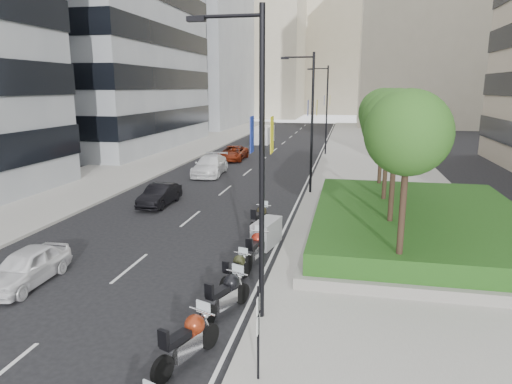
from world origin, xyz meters
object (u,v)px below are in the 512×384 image
(car_a, at_px, (26,267))
(lamp_post_2, at_px, (325,106))
(motorcycle_3, at_px, (236,270))
(delivery_van, at_px, (263,135))
(motorcycle_5, at_px, (267,233))
(car_b, at_px, (160,195))
(parking_sign, at_px, (258,328))
(motorcycle_6, at_px, (260,218))
(motorcycle_1, at_px, (188,340))
(motorcycle_2, at_px, (227,294))
(motorcycle_4, at_px, (256,248))
(lamp_post_0, at_px, (256,154))
(car_d, at_px, (233,153))
(lamp_post_1, at_px, (310,117))
(car_c, at_px, (210,165))

(car_a, bearing_deg, lamp_post_2, 74.59)
(motorcycle_3, xyz_separation_m, delivery_van, (-6.90, 41.85, 0.43))
(motorcycle_5, xyz_separation_m, car_b, (-7.48, 5.70, 0.06))
(parking_sign, bearing_deg, motorcycle_6, 100.93)
(motorcycle_1, xyz_separation_m, motorcycle_6, (-0.38, 11.29, -0.04))
(lamp_post_2, relative_size, delivery_van, 1.80)
(delivery_van, bearing_deg, motorcycle_5, -78.96)
(motorcycle_2, distance_m, motorcycle_4, 4.31)
(lamp_post_0, height_order, car_d, lamp_post_0)
(motorcycle_1, bearing_deg, lamp_post_1, 17.65)
(motorcycle_5, xyz_separation_m, motorcycle_6, (-0.73, 2.16, 0.04))
(motorcycle_2, xyz_separation_m, car_a, (-7.55, 0.69, 0.01))
(car_b, relative_size, car_d, 0.79)
(motorcycle_1, distance_m, car_b, 16.46)
(motorcycle_3, relative_size, delivery_van, 0.40)
(motorcycle_4, relative_size, car_d, 0.48)
(motorcycle_4, relative_size, car_b, 0.61)
(lamp_post_2, xyz_separation_m, motorcycle_3, (-1.21, -32.63, -4.52))
(motorcycle_5, height_order, car_d, car_d)
(motorcycle_1, relative_size, motorcycle_6, 1.02)
(motorcycle_2, relative_size, motorcycle_3, 1.13)
(motorcycle_4, xyz_separation_m, delivery_van, (-7.16, 39.70, 0.35))
(motorcycle_4, xyz_separation_m, car_a, (-7.58, -3.62, 0.02))
(lamp_post_2, bearing_deg, lamp_post_0, -90.00)
(motorcycle_2, height_order, motorcycle_6, motorcycle_2)
(car_b, bearing_deg, parking_sign, -58.69)
(motorcycle_1, bearing_deg, lamp_post_0, -4.85)
(motorcycle_5, bearing_deg, motorcycle_4, -170.36)
(motorcycle_6, relative_size, car_a, 0.61)
(lamp_post_2, height_order, motorcycle_1, lamp_post_2)
(motorcycle_6, relative_size, car_c, 0.43)
(motorcycle_2, xyz_separation_m, car_c, (-7.33, 22.02, 0.14))
(lamp_post_0, distance_m, car_d, 31.54)
(motorcycle_5, distance_m, car_b, 9.41)
(motorcycle_2, bearing_deg, motorcycle_1, -163.23)
(motorcycle_4, distance_m, car_a, 8.40)
(motorcycle_2, relative_size, car_a, 0.60)
(parking_sign, xyz_separation_m, motorcycle_4, (-1.61, 7.52, -0.83))
(lamp_post_0, height_order, motorcycle_2, lamp_post_0)
(motorcycle_6, bearing_deg, car_c, 36.90)
(car_b, bearing_deg, motorcycle_6, -26.91)
(car_a, xyz_separation_m, delivery_van, (0.42, 43.31, 0.33))
(motorcycle_1, height_order, delivery_van, delivery_van)
(motorcycle_4, bearing_deg, car_b, 49.20)
(motorcycle_2, bearing_deg, motorcycle_4, 21.82)
(motorcycle_5, distance_m, car_d, 24.65)
(parking_sign, distance_m, motorcycle_6, 12.01)
(lamp_post_1, relative_size, motorcycle_1, 3.83)
(motorcycle_6, xyz_separation_m, car_b, (-6.75, 3.55, 0.02))
(motorcycle_1, height_order, motorcycle_5, motorcycle_1)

